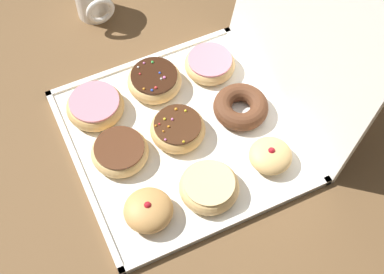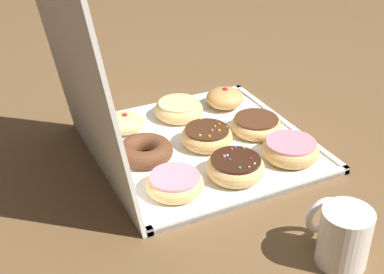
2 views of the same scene
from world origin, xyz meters
name	(u,v)px [view 2 (image 2 of 2)]	position (x,y,z in m)	size (l,w,h in m)	color
ground_plane	(203,148)	(0.00, 0.00, 0.00)	(3.00, 3.00, 0.00)	brown
donut_box	(203,146)	(0.00, 0.00, 0.01)	(0.44, 0.44, 0.01)	white
box_lid_open	(77,75)	(0.00, 0.26, 0.22)	(0.44, 0.45, 0.01)	white
pink_frosted_donut_0	(290,149)	(-0.13, -0.14, 0.03)	(0.12, 0.12, 0.04)	tan
chocolate_frosted_donut_1	(256,125)	(-0.01, -0.13, 0.03)	(0.11, 0.11, 0.04)	#E5B770
jelly_filled_donut_2	(225,98)	(0.14, -0.13, 0.03)	(0.09, 0.09, 0.05)	tan
sprinkle_donut_3	(238,166)	(-0.14, 0.00, 0.03)	(0.11, 0.11, 0.04)	#E5B770
sprinkle_donut_4	(207,136)	(-0.01, -0.01, 0.03)	(0.11, 0.11, 0.04)	tan
glazed_ring_donut_5	(179,109)	(0.14, -0.01, 0.03)	(0.11, 0.11, 0.04)	#E5B770
pink_frosted_donut_6	(175,183)	(-0.13, 0.13, 0.03)	(0.11, 0.11, 0.03)	#E5B770
chocolate_cake_ring_donut_7	(145,150)	(0.00, 0.13, 0.03)	(0.11, 0.11, 0.04)	#59331E
jelly_filled_donut_8	(125,123)	(0.13, 0.13, 0.03)	(0.08, 0.08, 0.05)	#E5B770
coffee_mug	(343,235)	(-0.40, -0.04, 0.05)	(0.10, 0.08, 0.10)	white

